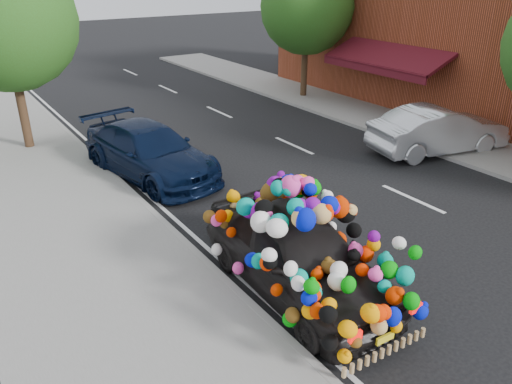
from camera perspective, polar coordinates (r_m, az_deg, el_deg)
ground at (r=11.15m, az=5.44°, el=-5.18°), size 100.00×100.00×0.00m
sidewalk at (r=9.41m, az=-15.89°, el=-11.94°), size 4.00×60.00×0.12m
kerb at (r=9.99m, az=-5.23°, el=-8.58°), size 0.15×60.00×0.13m
footpath_far at (r=18.62m, az=19.57°, el=6.10°), size 3.00×40.00×0.12m
lane_markings at (r=13.50m, az=17.44°, el=-0.72°), size 6.00×50.00×0.01m
tree_near_sidewalk at (r=17.16m, az=-26.77°, el=17.13°), size 4.20×4.20×6.13m
tree_far_b at (r=22.56m, az=5.81°, el=20.33°), size 4.00×4.00×5.90m
plush_art_car at (r=8.91m, az=4.73°, el=-5.13°), size 2.32×4.72×2.16m
navy_sedan at (r=14.40m, az=-12.05°, el=4.57°), size 2.82×5.23×1.44m
silver_hatchback at (r=16.91m, az=20.12°, el=6.65°), size 4.71×2.53×1.47m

